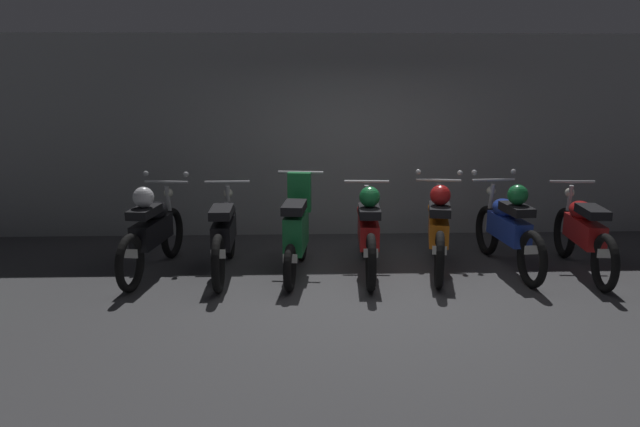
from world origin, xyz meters
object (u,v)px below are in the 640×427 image
object	(u,v)px
motorbike_slot_2	(297,231)
motorbike_slot_4	(438,228)
motorbike_slot_0	(152,230)
motorbike_slot_1	(224,233)
motorbike_slot_3	(368,230)
motorbike_slot_6	(583,233)
motorbike_slot_5	(508,227)

from	to	relation	value
motorbike_slot_2	motorbike_slot_4	size ratio (longest dim) A/B	0.87
motorbike_slot_0	motorbike_slot_1	size ratio (longest dim) A/B	0.99
motorbike_slot_1	motorbike_slot_3	bearing A→B (deg)	-1.41
motorbike_slot_2	motorbike_slot_6	xyz separation A→B (m)	(3.42, -0.07, -0.03)
motorbike_slot_1	motorbike_slot_2	size ratio (longest dim) A/B	1.16
motorbike_slot_1	motorbike_slot_4	xyz separation A→B (m)	(2.57, 0.03, 0.04)
motorbike_slot_2	motorbike_slot_3	distance (m)	0.85
motorbike_slot_3	motorbike_slot_6	distance (m)	2.57
motorbike_slot_5	motorbike_slot_6	world-z (taller)	motorbike_slot_5
motorbike_slot_0	motorbike_slot_1	bearing A→B (deg)	-1.96
motorbike_slot_3	motorbike_slot_6	world-z (taller)	motorbike_slot_3
motorbike_slot_4	motorbike_slot_5	bearing A→B (deg)	-0.56
motorbike_slot_1	motorbike_slot_5	world-z (taller)	motorbike_slot_5
motorbike_slot_0	motorbike_slot_6	xyz separation A→B (m)	(5.13, -0.16, -0.04)
motorbike_slot_5	motorbike_slot_1	bearing A→B (deg)	-179.67
motorbike_slot_1	motorbike_slot_3	xyz separation A→B (m)	(1.71, -0.04, 0.04)
motorbike_slot_4	motorbike_slot_5	distance (m)	0.85
motorbike_slot_2	motorbike_slot_5	world-z (taller)	motorbike_slot_2
motorbike_slot_0	motorbike_slot_2	size ratio (longest dim) A/B	1.16
motorbike_slot_3	motorbike_slot_4	size ratio (longest dim) A/B	1.01
motorbike_slot_0	motorbike_slot_1	xyz separation A→B (m)	(0.85, -0.03, -0.04)
motorbike_slot_5	motorbike_slot_6	bearing A→B (deg)	-10.01
motorbike_slot_2	motorbike_slot_3	bearing A→B (deg)	1.37
motorbike_slot_6	motorbike_slot_1	bearing A→B (deg)	178.23
motorbike_slot_1	motorbike_slot_4	world-z (taller)	motorbike_slot_4
motorbike_slot_0	motorbike_slot_6	world-z (taller)	motorbike_slot_0
motorbike_slot_3	motorbike_slot_5	distance (m)	1.71
motorbike_slot_1	motorbike_slot_5	size ratio (longest dim) A/B	1.00
motorbike_slot_0	motorbike_slot_5	size ratio (longest dim) A/B	0.99
motorbike_slot_3	motorbike_slot_0	bearing A→B (deg)	178.41
motorbike_slot_3	motorbike_slot_5	size ratio (longest dim) A/B	1.00
motorbike_slot_4	motorbike_slot_5	world-z (taller)	same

